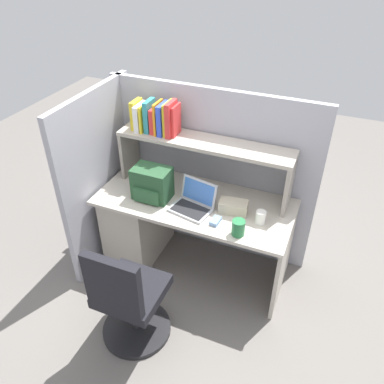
# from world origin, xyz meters

# --- Properties ---
(ground_plane) EXTENTS (8.00, 8.00, 0.00)m
(ground_plane) POSITION_xyz_m (0.00, 0.00, 0.00)
(ground_plane) COLOR slate
(desk) EXTENTS (1.60, 0.70, 0.73)m
(desk) POSITION_xyz_m (-0.39, 0.00, 0.40)
(desk) COLOR beige
(desk) RESTS_ON ground_plane
(cubicle_partition_rear) EXTENTS (1.84, 0.05, 1.55)m
(cubicle_partition_rear) POSITION_xyz_m (0.00, 0.38, 0.78)
(cubicle_partition_rear) COLOR #9E9EA8
(cubicle_partition_rear) RESTS_ON ground_plane
(cubicle_partition_left) EXTENTS (0.05, 1.06, 1.55)m
(cubicle_partition_left) POSITION_xyz_m (-0.85, -0.05, 0.78)
(cubicle_partition_left) COLOR #9E9EA8
(cubicle_partition_left) RESTS_ON ground_plane
(overhead_hutch) EXTENTS (1.44, 0.28, 0.45)m
(overhead_hutch) POSITION_xyz_m (0.00, 0.20, 1.08)
(overhead_hutch) COLOR gray
(overhead_hutch) RESTS_ON desk
(reference_books_on_shelf) EXTENTS (0.39, 0.20, 0.28)m
(reference_books_on_shelf) POSITION_xyz_m (-0.42, 0.20, 1.30)
(reference_books_on_shelf) COLOR yellow
(reference_books_on_shelf) RESTS_ON overhead_hutch
(laptop) EXTENTS (0.35, 0.31, 0.22)m
(laptop) POSITION_xyz_m (0.03, -0.09, 0.78)
(laptop) COLOR #B7BABF
(laptop) RESTS_ON desk
(backpack) EXTENTS (0.30, 0.22, 0.27)m
(backpack) POSITION_xyz_m (-0.34, -0.08, 0.86)
(backpack) COLOR #264C2D
(backpack) RESTS_ON desk
(computer_mouse) EXTENTS (0.07, 0.11, 0.03)m
(computer_mouse) POSITION_xyz_m (0.25, -0.20, 0.75)
(computer_mouse) COLOR #7299C6
(computer_mouse) RESTS_ON desk
(paper_cup) EXTENTS (0.08, 0.08, 0.11)m
(paper_cup) POSITION_xyz_m (0.56, -0.07, 0.78)
(paper_cup) COLOR white
(paper_cup) RESTS_ON desk
(tissue_box) EXTENTS (0.23, 0.15, 0.10)m
(tissue_box) POSITION_xyz_m (0.33, -0.02, 0.78)
(tissue_box) COLOR #BFB299
(tissue_box) RESTS_ON desk
(snack_canister) EXTENTS (0.10, 0.10, 0.12)m
(snack_canister) POSITION_xyz_m (0.45, -0.26, 0.79)
(snack_canister) COLOR #26723F
(snack_canister) RESTS_ON desk
(office_chair) EXTENTS (0.52, 0.52, 0.93)m
(office_chair) POSITION_xyz_m (-0.14, -0.87, 0.39)
(office_chair) COLOR black
(office_chair) RESTS_ON ground_plane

